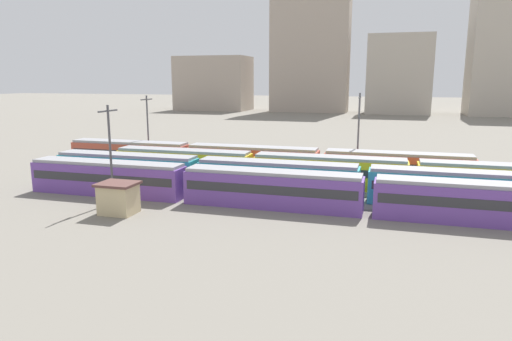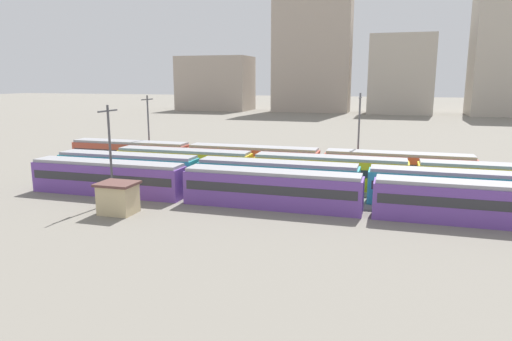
{
  "view_description": "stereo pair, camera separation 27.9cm",
  "coord_description": "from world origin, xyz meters",
  "px_view_note": "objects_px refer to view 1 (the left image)",
  "views": [
    {
      "loc": [
        25.49,
        -43.3,
        12.69
      ],
      "look_at": [
        10.63,
        7.8,
        2.04
      ],
      "focal_mm": 32.14,
      "sensor_mm": 36.0,
      "label": 1
    },
    {
      "loc": [
        25.75,
        -43.22,
        12.69
      ],
      "look_at": [
        10.63,
        7.8,
        2.04
      ],
      "focal_mm": 32.14,
      "sensor_mm": 36.0,
      "label": 2
    }
  ],
  "objects_px": {
    "catenary_pole_3": "(358,130)",
    "catenary_pole_1": "(148,126)",
    "catenary_pole_0": "(110,150)",
    "signal_hut": "(118,198)",
    "train_track_1": "(461,189)",
    "train_track_2": "(505,181)",
    "train_track_3": "(252,160)"
  },
  "relations": [
    {
      "from": "catenary_pole_0",
      "to": "signal_hut",
      "type": "xyz_separation_m",
      "value": [
        2.74,
        -3.22,
        -4.07
      ]
    },
    {
      "from": "train_track_3",
      "to": "signal_hut",
      "type": "distance_m",
      "value": 22.95
    },
    {
      "from": "train_track_1",
      "to": "catenary_pole_1",
      "type": "bearing_deg",
      "value": 162.73
    },
    {
      "from": "train_track_3",
      "to": "catenary_pole_3",
      "type": "relative_size",
      "value": 5.11
    },
    {
      "from": "catenary_pole_1",
      "to": "signal_hut",
      "type": "xyz_separation_m",
      "value": [
        10.45,
        -24.62,
        -4.15
      ]
    },
    {
      "from": "train_track_1",
      "to": "signal_hut",
      "type": "height_order",
      "value": "train_track_1"
    },
    {
      "from": "catenary_pole_3",
      "to": "signal_hut",
      "type": "relative_size",
      "value": 3.03
    },
    {
      "from": "train_track_2",
      "to": "train_track_3",
      "type": "xyz_separation_m",
      "value": [
        -30.0,
        5.2,
        -0.0
      ]
    },
    {
      "from": "catenary_pole_1",
      "to": "train_track_1",
      "type": "bearing_deg",
      "value": -17.27
    },
    {
      "from": "train_track_2",
      "to": "catenary_pole_3",
      "type": "bearing_deg",
      "value": 153.44
    },
    {
      "from": "train_track_1",
      "to": "train_track_3",
      "type": "distance_m",
      "value": 26.97
    },
    {
      "from": "train_track_1",
      "to": "signal_hut",
      "type": "bearing_deg",
      "value": -160.03
    },
    {
      "from": "train_track_3",
      "to": "catenary_pole_3",
      "type": "height_order",
      "value": "catenary_pole_3"
    },
    {
      "from": "catenary_pole_0",
      "to": "catenary_pole_3",
      "type": "height_order",
      "value": "catenary_pole_3"
    },
    {
      "from": "catenary_pole_3",
      "to": "catenary_pole_1",
      "type": "bearing_deg",
      "value": -179.64
    },
    {
      "from": "train_track_2",
      "to": "catenary_pole_0",
      "type": "distance_m",
      "value": 41.95
    },
    {
      "from": "catenary_pole_0",
      "to": "catenary_pole_1",
      "type": "bearing_deg",
      "value": 109.83
    },
    {
      "from": "train_track_3",
      "to": "catenary_pole_1",
      "type": "relative_size",
      "value": 5.41
    },
    {
      "from": "train_track_2",
      "to": "catenary_pole_3",
      "type": "height_order",
      "value": "catenary_pole_3"
    },
    {
      "from": "train_track_3",
      "to": "signal_hut",
      "type": "height_order",
      "value": "train_track_3"
    },
    {
      "from": "train_track_1",
      "to": "catenary_pole_3",
      "type": "bearing_deg",
      "value": 129.8
    },
    {
      "from": "catenary_pole_3",
      "to": "signal_hut",
      "type": "height_order",
      "value": "catenary_pole_3"
    },
    {
      "from": "train_track_3",
      "to": "catenary_pole_1",
      "type": "bearing_deg",
      "value": 171.11
    },
    {
      "from": "train_track_2",
      "to": "signal_hut",
      "type": "distance_m",
      "value": 40.42
    },
    {
      "from": "train_track_1",
      "to": "train_track_2",
      "type": "relative_size",
      "value": 1.0
    },
    {
      "from": "catenary_pole_1",
      "to": "catenary_pole_0",
      "type": "bearing_deg",
      "value": -70.17
    },
    {
      "from": "catenary_pole_1",
      "to": "catenary_pole_3",
      "type": "distance_m",
      "value": 31.07
    },
    {
      "from": "catenary_pole_1",
      "to": "signal_hut",
      "type": "relative_size",
      "value": 2.86
    },
    {
      "from": "catenary_pole_1",
      "to": "signal_hut",
      "type": "distance_m",
      "value": 27.06
    },
    {
      "from": "train_track_2",
      "to": "catenary_pole_1",
      "type": "bearing_deg",
      "value": 170.51
    },
    {
      "from": "train_track_1",
      "to": "catenary_pole_1",
      "type": "relative_size",
      "value": 9.08
    },
    {
      "from": "train_track_3",
      "to": "signal_hut",
      "type": "bearing_deg",
      "value": -107.26
    }
  ]
}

